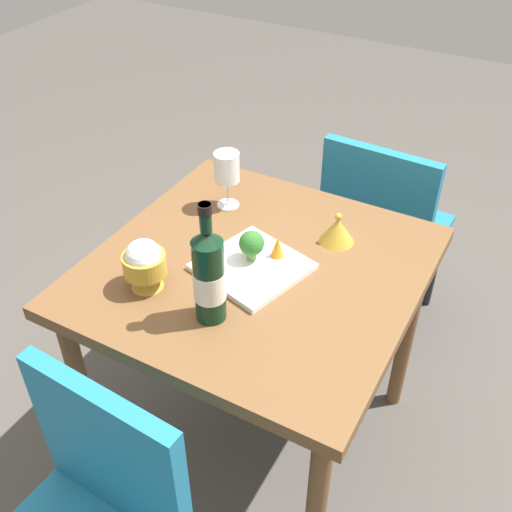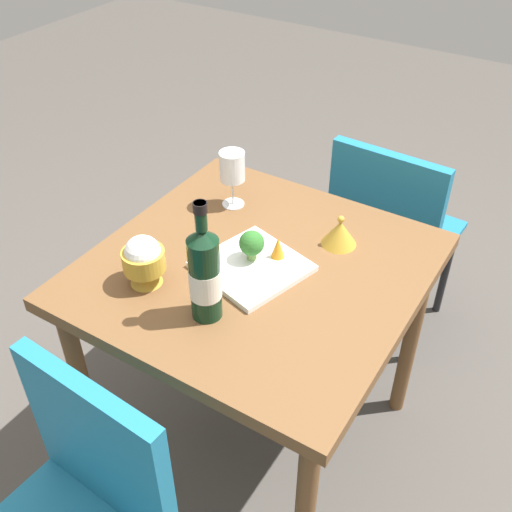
# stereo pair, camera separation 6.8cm
# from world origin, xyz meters

# --- Properties ---
(ground_plane) EXTENTS (8.00, 8.00, 0.00)m
(ground_plane) POSITION_xyz_m (0.00, 0.00, 0.00)
(ground_plane) COLOR #4C4742
(dining_table) EXTENTS (0.85, 0.85, 0.75)m
(dining_table) POSITION_xyz_m (0.00, 0.00, 0.65)
(dining_table) COLOR brown
(dining_table) RESTS_ON ground_plane
(chair_near_window) EXTENTS (0.42, 0.42, 0.85)m
(chair_near_window) POSITION_xyz_m (-0.67, 0.14, 0.53)
(chair_near_window) COLOR teal
(chair_near_window) RESTS_ON ground_plane
(chair_by_wall) EXTENTS (0.42, 0.42, 0.85)m
(chair_by_wall) POSITION_xyz_m (0.68, -0.03, 0.53)
(chair_by_wall) COLOR teal
(chair_by_wall) RESTS_ON ground_plane
(wine_bottle) EXTENTS (0.08, 0.08, 0.32)m
(wine_bottle) POSITION_xyz_m (0.23, -0.00, 0.87)
(wine_bottle) COLOR black
(wine_bottle) RESTS_ON dining_table
(wine_glass) EXTENTS (0.08, 0.08, 0.18)m
(wine_glass) POSITION_xyz_m (-0.21, -0.22, 0.88)
(wine_glass) COLOR white
(wine_glass) RESTS_ON dining_table
(rice_bowl) EXTENTS (0.11, 0.11, 0.14)m
(rice_bowl) POSITION_xyz_m (0.21, -0.20, 0.82)
(rice_bowl) COLOR gold
(rice_bowl) RESTS_ON dining_table
(rice_bowl_lid) EXTENTS (0.10, 0.10, 0.09)m
(rice_bowl_lid) POSITION_xyz_m (-0.20, 0.15, 0.79)
(rice_bowl_lid) COLOR gold
(rice_bowl_lid) RESTS_ON dining_table
(serving_plate) EXTENTS (0.31, 0.31, 0.02)m
(serving_plate) POSITION_xyz_m (0.02, 0.00, 0.76)
(serving_plate) COLOR white
(serving_plate) RESTS_ON dining_table
(broccoli_floret) EXTENTS (0.07, 0.07, 0.09)m
(broccoli_floret) POSITION_xyz_m (0.00, -0.01, 0.81)
(broccoli_floret) COLOR #729E4C
(broccoli_floret) RESTS_ON serving_plate
(carrot_garnish_left) EXTENTS (0.04, 0.04, 0.06)m
(carrot_garnish_left) POSITION_xyz_m (-0.04, 0.04, 0.79)
(carrot_garnish_left) COLOR orange
(carrot_garnish_left) RESTS_ON serving_plate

